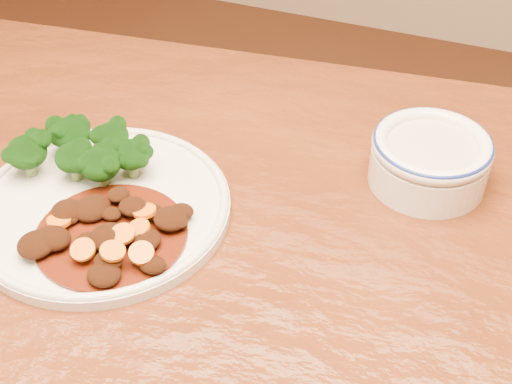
% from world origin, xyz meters
% --- Properties ---
extents(dining_table, '(1.59, 1.06, 0.75)m').
position_xyz_m(dining_table, '(0.00, 0.00, 0.67)').
color(dining_table, '#5E2910').
rests_on(dining_table, ground).
extents(dinner_plate, '(0.28, 0.28, 0.02)m').
position_xyz_m(dinner_plate, '(-0.19, 0.05, 0.76)').
color(dinner_plate, silver).
rests_on(dinner_plate, dining_table).
extents(broccoli_florets, '(0.15, 0.11, 0.05)m').
position_xyz_m(broccoli_florets, '(-0.24, 0.09, 0.79)').
color(broccoli_florets, '#6F924B').
rests_on(broccoli_florets, dinner_plate).
extents(mince_stew, '(0.16, 0.16, 0.03)m').
position_xyz_m(mince_stew, '(-0.15, 0.00, 0.77)').
color(mince_stew, '#451407').
rests_on(mince_stew, dinner_plate).
extents(dip_bowl, '(0.14, 0.14, 0.06)m').
position_xyz_m(dip_bowl, '(0.14, 0.23, 0.78)').
color(dip_bowl, white).
rests_on(dip_bowl, dining_table).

